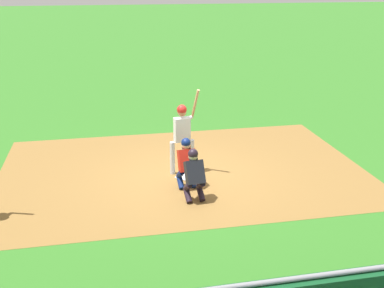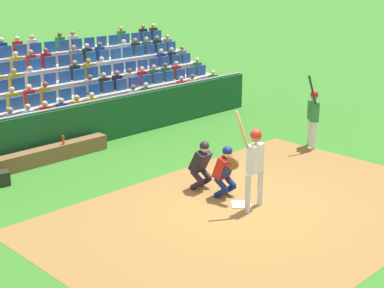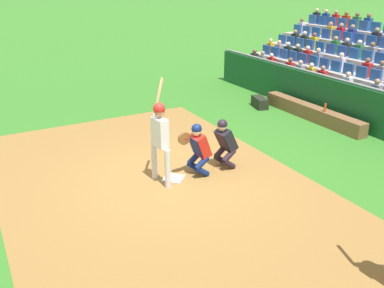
{
  "view_description": "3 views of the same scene",
  "coord_description": "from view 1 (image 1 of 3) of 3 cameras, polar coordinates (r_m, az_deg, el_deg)",
  "views": [
    {
      "loc": [
        -2.1,
        -11.07,
        4.99
      ],
      "look_at": [
        0.06,
        -0.49,
        1.1
      ],
      "focal_mm": 43.67,
      "sensor_mm": 36.0,
      "label": 1
    },
    {
      "loc": [
        9.69,
        8.0,
        5.34
      ],
      "look_at": [
        0.52,
        -1.09,
        1.36
      ],
      "focal_mm": 54.54,
      "sensor_mm": 36.0,
      "label": 2
    },
    {
      "loc": [
        -7.81,
        3.89,
        4.42
      ],
      "look_at": [
        -0.54,
        -0.19,
        1.02
      ],
      "focal_mm": 39.37,
      "sensor_mm": 36.0,
      "label": 3
    }
  ],
  "objects": [
    {
      "name": "ground_plane",
      "position": [
        12.32,
        -0.73,
        -4.07
      ],
      "size": [
        160.0,
        160.0,
        0.0
      ],
      "primitive_type": "plane",
      "color": "#317424"
    },
    {
      "name": "infield_dirt_patch",
      "position": [
        12.77,
        -1.15,
        -3.16
      ],
      "size": [
        9.81,
        6.55,
        0.01
      ],
      "primitive_type": "cube",
      "rotation": [
        0.0,
        0.0,
        -0.01
      ],
      "color": "olive",
      "rests_on": "ground_plane"
    },
    {
      "name": "home_plate_marker",
      "position": [
        12.32,
        -0.73,
        -4.0
      ],
      "size": [
        0.62,
        0.62,
        0.02
      ],
      "primitive_type": "cube",
      "rotation": [
        0.0,
        0.0,
        0.79
      ],
      "color": "white",
      "rests_on": "infield_dirt_patch"
    },
    {
      "name": "batter_at_plate",
      "position": [
        12.19,
        -1.17,
        1.63
      ],
      "size": [
        0.76,
        0.45,
        2.33
      ],
      "color": "silver",
      "rests_on": "ground_plane"
    },
    {
      "name": "catcher_crouching",
      "position": [
        11.49,
        -0.65,
        -1.97
      ],
      "size": [
        0.48,
        0.74,
        1.3
      ],
      "color": "navy",
      "rests_on": "ground_plane"
    },
    {
      "name": "home_plate_umpire",
      "position": [
        10.82,
        0.26,
        -3.56
      ],
      "size": [
        0.49,
        0.51,
        1.27
      ],
      "color": "black",
      "rests_on": "ground_plane"
    }
  ]
}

